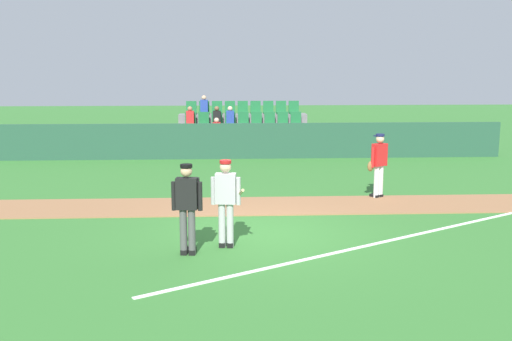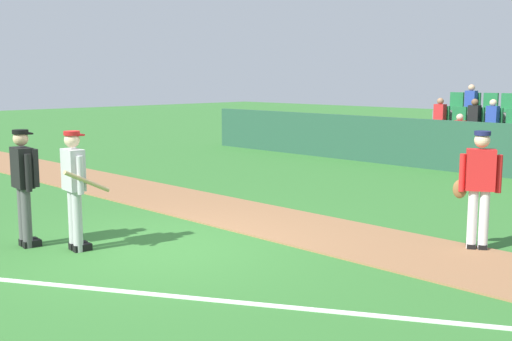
{
  "view_description": "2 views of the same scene",
  "coord_description": "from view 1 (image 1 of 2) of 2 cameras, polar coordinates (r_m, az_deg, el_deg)",
  "views": [
    {
      "loc": [
        -0.7,
        -12.24,
        3.6
      ],
      "look_at": [
        -0.04,
        0.89,
        1.22
      ],
      "focal_mm": 41.22,
      "sensor_mm": 36.0,
      "label": 1
    },
    {
      "loc": [
        7.56,
        -5.45,
        2.53
      ],
      "look_at": [
        0.59,
        1.44,
        1.08
      ],
      "focal_mm": 44.53,
      "sensor_mm": 36.0,
      "label": 2
    }
  ],
  "objects": [
    {
      "name": "runner_red_jersey",
      "position": [
        16.2,
        11.81,
        0.69
      ],
      "size": [
        0.63,
        0.44,
        1.76
      ],
      "color": "silver",
      "rests_on": "ground"
    },
    {
      "name": "umpire_home_plate",
      "position": [
        11.2,
        -6.69,
        -3.21
      ],
      "size": [
        0.59,
        0.33,
        1.76
      ],
      "color": "#4C4C4C",
      "rests_on": "ground"
    },
    {
      "name": "batter_grey_jersey",
      "position": [
        11.58,
        -2.91,
        -2.87
      ],
      "size": [
        0.65,
        0.79,
        1.76
      ],
      "color": "#B2B2B2",
      "rests_on": "ground"
    },
    {
      "name": "ground_plane",
      "position": [
        12.77,
        0.39,
        -6.09
      ],
      "size": [
        80.0,
        80.0,
        0.0
      ],
      "primitive_type": "plane",
      "color": "#33702D"
    },
    {
      "name": "dugout_fence",
      "position": [
        22.65,
        -1.08,
        2.88
      ],
      "size": [
        20.0,
        0.16,
        1.37
      ],
      "primitive_type": "cube",
      "color": "#234C38",
      "rests_on": "ground"
    },
    {
      "name": "infield_dirt_path",
      "position": [
        15.09,
        -0.13,
        -3.46
      ],
      "size": [
        28.0,
        1.95,
        0.03
      ],
      "primitive_type": "cube",
      "color": "#936642",
      "rests_on": "ground"
    },
    {
      "name": "stadium_bleachers",
      "position": [
        24.52,
        -1.28,
        3.3
      ],
      "size": [
        5.55,
        2.95,
        2.3
      ],
      "color": "slate",
      "rests_on": "ground"
    },
    {
      "name": "foul_line_chalk",
      "position": [
        12.82,
        14.11,
        -6.32
      ],
      "size": [
        10.42,
        6.12,
        0.01
      ],
      "primitive_type": "cube",
      "rotation": [
        0.0,
        0.0,
        0.53
      ],
      "color": "white",
      "rests_on": "ground"
    }
  ]
}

